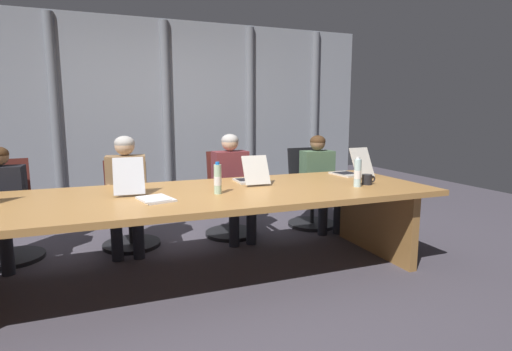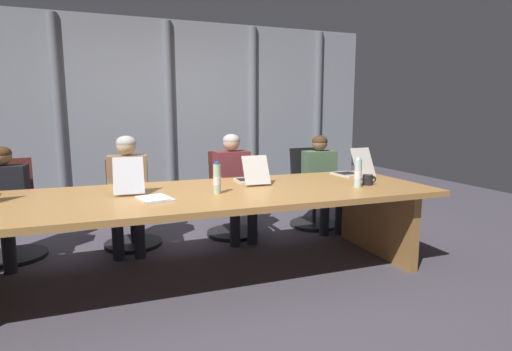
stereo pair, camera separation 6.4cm
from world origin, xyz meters
name	(u,v)px [view 2 (the right image)]	position (x,y,z in m)	size (l,w,h in m)	color
ground_plane	(204,277)	(0.00, 0.00, 0.00)	(11.81, 11.81, 0.00)	#47424C
conference_table	(203,209)	(0.00, 0.00, 0.61)	(4.05, 1.33, 0.75)	#B77F42
curtain_backdrop	(164,120)	(0.00, 2.29, 1.31)	(5.90, 0.17, 2.62)	gray
laptop_left_mid	(129,184)	(-0.58, 0.28, 0.81)	(0.26, 0.52, 0.30)	#BCBCC1
laptop_center	(251,177)	(0.54, 0.30, 0.80)	(0.25, 0.44, 0.27)	beige
laptop_right_mid	(353,171)	(1.68, 0.31, 0.81)	(0.27, 0.49, 0.31)	beige
office_chair_left_end	(11,222)	(-1.66, 1.14, 0.36)	(0.60, 0.61, 0.96)	#511E19
office_chair_left_mid	(131,213)	(-0.53, 1.14, 0.34)	(0.60, 0.60, 0.91)	#511E19
office_chair_center	(231,204)	(0.59, 1.14, 0.36)	(0.60, 0.60, 0.97)	#511E19
office_chair_right_mid	(312,197)	(1.66, 1.14, 0.36)	(0.60, 0.60, 0.97)	black
person_left_end	(2,198)	(-1.68, 0.98, 0.63)	(0.44, 0.56, 1.11)	black
person_left_mid	(128,186)	(-0.56, 0.98, 0.67)	(0.44, 0.57, 1.18)	olive
person_center	(234,180)	(0.58, 0.98, 0.67)	(0.41, 0.56, 1.18)	brown
person_right_mid	(322,176)	(1.70, 0.98, 0.64)	(0.42, 0.56, 1.14)	#4C6B4C
water_bottle_primary	(358,173)	(1.37, -0.24, 0.88)	(0.07, 0.07, 0.27)	silver
water_bottle_secondary	(217,179)	(0.10, -0.10, 0.87)	(0.06, 0.06, 0.27)	#ADD1B2
coffee_mug_near	(368,180)	(1.53, -0.18, 0.80)	(0.14, 0.10, 0.10)	black
spiral_notepad	(155,199)	(-0.41, -0.16, 0.76)	(0.29, 0.35, 0.03)	silver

